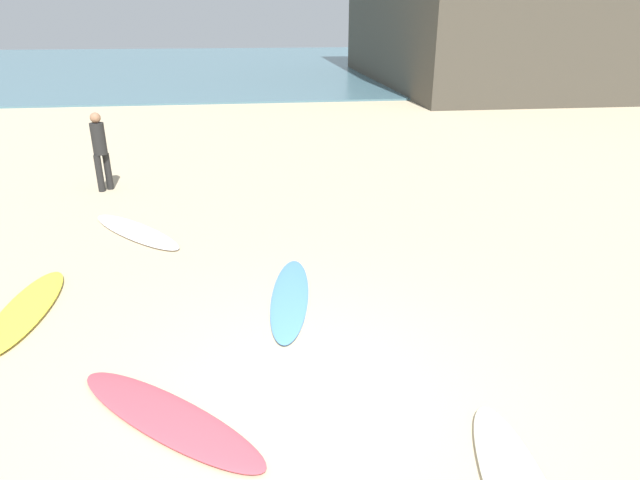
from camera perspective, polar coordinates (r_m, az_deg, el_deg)
ground_plane at (r=5.54m, az=-1.07°, el=-16.07°), size 120.00×120.00×0.00m
ocean_water at (r=43.56m, az=-7.39°, el=17.85°), size 120.00×40.00×0.08m
surfboard_0 at (r=7.80m, az=-28.40°, el=-6.39°), size 0.65×2.18×0.08m
surfboard_2 at (r=7.17m, az=-3.16°, el=-5.97°), size 0.79×2.30×0.07m
surfboard_4 at (r=5.44m, az=-15.66°, el=-17.41°), size 2.07×1.92×0.07m
surfboard_5 at (r=9.81m, az=-18.70°, el=0.88°), size 1.98×2.17×0.07m
beachgoer_near at (r=12.27m, az=-22.02°, el=8.89°), size 0.40×0.40×1.63m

